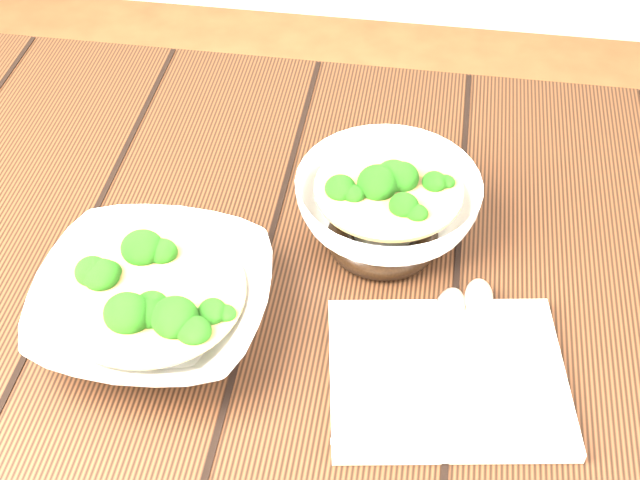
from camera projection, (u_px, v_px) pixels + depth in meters
The scene contains 7 objects.
table at pixel (282, 353), 1.00m from camera, with size 1.20×0.80×0.75m.
soup_bowl_front at pixel (153, 302), 0.85m from camera, with size 0.22×0.22×0.07m.
soup_bowl_back at pixel (387, 202), 0.95m from camera, with size 0.22×0.22×0.07m.
trivet at pixel (382, 236), 0.94m from camera, with size 0.12×0.12×0.03m, color black.
napkin at pixel (447, 376), 0.82m from camera, with size 0.22×0.18×0.01m, color beige.
spoon_left at pixel (442, 333), 0.84m from camera, with size 0.04×0.18×0.01m.
spoon_right at pixel (478, 325), 0.85m from camera, with size 0.03×0.18×0.01m.
Camera 1 is at (0.14, -0.60, 1.43)m, focal length 50.00 mm.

